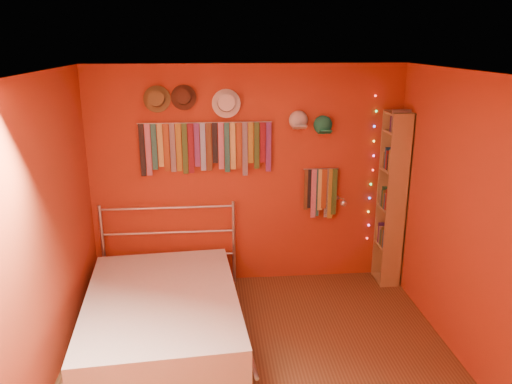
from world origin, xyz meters
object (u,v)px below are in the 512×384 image
object	(u,v)px
tie_rack	(205,146)
bookshelf	(395,199)
reading_lamp	(343,202)
bed	(163,314)

from	to	relation	value
tie_rack	bookshelf	world-z (taller)	bookshelf
reading_lamp	bed	bearing A→B (deg)	-155.39
reading_lamp	bookshelf	bearing A→B (deg)	3.06
tie_rack	bookshelf	xyz separation A→B (m)	(2.12, -0.15, -0.62)
reading_lamp	bookshelf	world-z (taller)	bookshelf
tie_rack	bed	world-z (taller)	tie_rack
tie_rack	bookshelf	size ratio (longest dim) A/B	0.72
reading_lamp	bed	size ratio (longest dim) A/B	0.16
bookshelf	bed	distance (m)	2.84
tie_rack	reading_lamp	xyz separation A→B (m)	(1.51, -0.19, -0.63)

